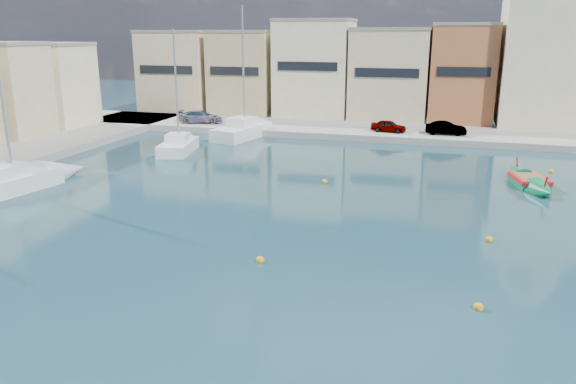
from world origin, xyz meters
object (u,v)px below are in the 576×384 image
at_px(luzzu_green, 529,182).
at_px(yacht_midnorth, 183,144).
at_px(yacht_mid, 35,178).
at_px(church_block, 557,43).
at_px(yacht_north, 254,129).

distance_m(luzzu_green, yacht_midnorth, 26.88).
relative_size(yacht_midnorth, yacht_mid, 0.89).
distance_m(church_block, yacht_north, 30.50).
relative_size(luzzu_green, yacht_north, 0.58).
distance_m(yacht_north, yacht_midnorth, 8.75).
bearing_deg(luzzu_green, yacht_mid, -164.03).
height_order(church_block, yacht_north, church_block).
distance_m(luzzu_green, yacht_mid, 31.61).
relative_size(luzzu_green, yacht_midnorth, 0.70).
bearing_deg(yacht_mid, luzzu_green, 15.97).
bearing_deg(church_block, luzzu_green, -99.96).
bearing_deg(yacht_midnorth, yacht_mid, -106.40).
distance_m(church_block, yacht_mid, 47.97).
relative_size(yacht_north, yacht_mid, 1.08).
bearing_deg(yacht_north, luzzu_green, -28.51).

